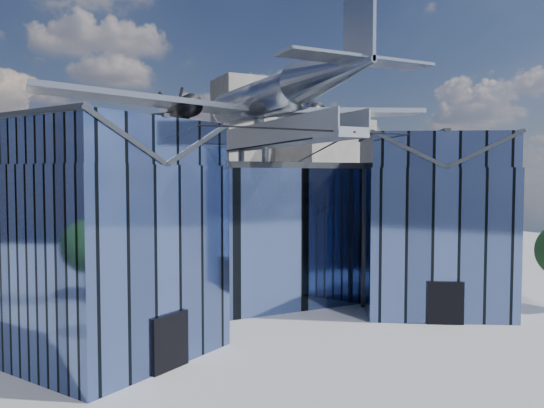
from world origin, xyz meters
name	(u,v)px	position (x,y,z in m)	size (l,w,h in m)	color
ground_plane	(286,323)	(0.00, 0.00, 0.00)	(120.00, 120.00, 0.00)	gray
museum	(248,225)	(0.00, 5.82, 5.54)	(32.88, 24.50, 17.60)	#475B91
bg_towers	(135,169)	(1.45, 50.49, 10.01)	(77.00, 24.50, 26.00)	slate
tree_side_e	(485,237)	(23.41, 5.94, 3.52)	(3.49, 3.49, 5.20)	#372516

